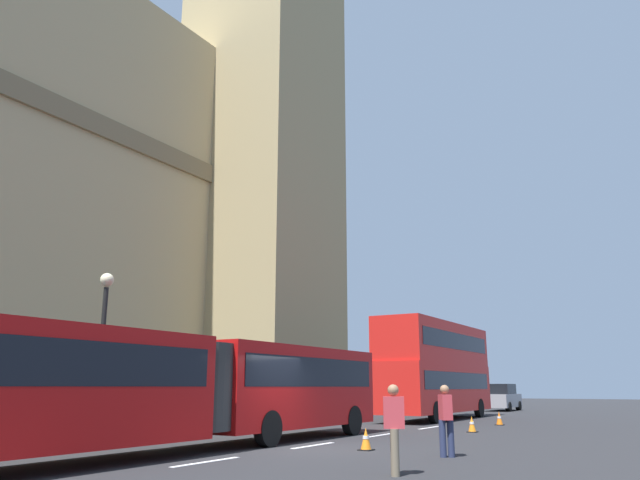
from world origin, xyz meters
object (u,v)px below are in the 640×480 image
(articulated_bus, at_px, (190,383))
(traffic_cone_west, at_px, (366,439))
(street_lamp, at_px, (102,341))
(traffic_cone_east, at_px, (499,419))
(pedestrian_near_cones, at_px, (394,426))
(traffic_cone_middle, at_px, (472,424))
(pedestrian_by_kerb, at_px, (446,418))
(sedan_lead, at_px, (501,397))
(double_decker_bus, at_px, (436,366))

(articulated_bus, distance_m, traffic_cone_west, 4.94)
(articulated_bus, bearing_deg, street_lamp, 80.64)
(traffic_cone_east, bearing_deg, street_lamp, 150.04)
(traffic_cone_west, height_order, pedestrian_near_cones, pedestrian_near_cones)
(traffic_cone_west, xyz_separation_m, traffic_cone_middle, (7.98, -0.40, 0.00))
(pedestrian_by_kerb, bearing_deg, traffic_cone_east, 9.76)
(sedan_lead, bearing_deg, double_decker_bus, -178.84)
(traffic_cone_middle, bearing_deg, sedan_lead, 11.86)
(traffic_cone_west, bearing_deg, pedestrian_by_kerb, -101.06)
(double_decker_bus, xyz_separation_m, traffic_cone_east, (-3.21, -4.02, -2.43))
(traffic_cone_east, xyz_separation_m, pedestrian_near_cones, (-16.85, -2.50, 0.63))
(articulated_bus, xyz_separation_m, double_decker_bus, (18.74, 0.00, 0.96))
(articulated_bus, relative_size, pedestrian_by_kerb, 10.14)
(traffic_cone_middle, bearing_deg, pedestrian_by_kerb, -166.61)
(articulated_bus, bearing_deg, traffic_cone_middle, -21.98)
(sedan_lead, bearing_deg, pedestrian_near_cones, -168.62)
(pedestrian_by_kerb, bearing_deg, double_decker_bus, 20.87)
(traffic_cone_west, bearing_deg, double_decker_bus, 13.62)
(traffic_cone_west, bearing_deg, street_lamp, 102.85)
(traffic_cone_west, relative_size, traffic_cone_east, 1.00)
(double_decker_bus, xyz_separation_m, pedestrian_by_kerb, (-16.56, -6.31, -1.80))
(pedestrian_near_cones, bearing_deg, traffic_cone_middle, 10.50)
(traffic_cone_east, distance_m, street_lamp, 17.29)
(double_decker_bus, height_order, pedestrian_by_kerb, double_decker_bus)
(street_lamp, relative_size, pedestrian_near_cones, 3.12)
(traffic_cone_east, distance_m, pedestrian_by_kerb, 13.55)
(street_lamp, distance_m, pedestrian_near_cones, 11.42)
(articulated_bus, xyz_separation_m, pedestrian_near_cones, (-1.32, -6.51, -0.83))
(street_lamp, bearing_deg, traffic_cone_east, -29.96)
(traffic_cone_east, relative_size, pedestrian_near_cones, 0.34)
(pedestrian_near_cones, bearing_deg, pedestrian_by_kerb, 3.33)
(street_lamp, relative_size, pedestrian_by_kerb, 3.12)
(articulated_bus, distance_m, street_lamp, 4.75)
(traffic_cone_east, bearing_deg, double_decker_bus, 51.33)
(traffic_cone_west, xyz_separation_m, street_lamp, (-1.92, 8.40, 2.77))
(traffic_cone_east, height_order, pedestrian_by_kerb, pedestrian_by_kerb)
(street_lamp, height_order, pedestrian_near_cones, street_lamp)
(sedan_lead, height_order, pedestrian_by_kerb, sedan_lead)
(articulated_bus, relative_size, traffic_cone_east, 29.54)
(traffic_cone_west, distance_m, pedestrian_near_cones, 4.81)
(double_decker_bus, relative_size, pedestrian_near_cones, 6.46)
(street_lamp, bearing_deg, articulated_bus, -99.36)
(articulated_bus, bearing_deg, pedestrian_near_cones, -101.49)
(sedan_lead, bearing_deg, traffic_cone_middle, -168.14)
(traffic_cone_middle, xyz_separation_m, pedestrian_near_cones, (-11.97, -2.22, 0.63))
(double_decker_bus, relative_size, traffic_cone_middle, 18.82)
(articulated_bus, xyz_separation_m, street_lamp, (0.74, 4.51, 1.31))
(traffic_cone_west, height_order, pedestrian_by_kerb, pedestrian_by_kerb)
(traffic_cone_east, height_order, street_lamp, street_lamp)
(sedan_lead, bearing_deg, pedestrian_by_kerb, -167.71)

